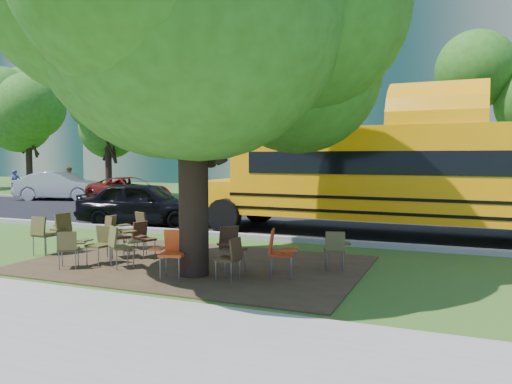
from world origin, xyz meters
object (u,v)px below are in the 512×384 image
at_px(bg_car_red, 129,190).
at_px(school_bus, 432,175).
at_px(chair_2, 69,246).
at_px(black_car, 144,204).
at_px(chair_7, 279,249).
at_px(chair_9, 136,227).
at_px(chair_1, 116,233).
at_px(chair_13, 336,246).
at_px(chair_8, 60,228).
at_px(chair_0, 44,231).
at_px(chair_14, 114,229).
at_px(chair_11, 191,236).
at_px(chair_4, 120,243).
at_px(bg_car_silver, 61,186).
at_px(chair_3, 99,241).
at_px(chair_6, 231,255).
at_px(chair_10, 142,236).
at_px(chair_5, 172,249).
at_px(chair_12, 231,244).
at_px(pedestrian_b, 69,180).
at_px(pedestrian_a, 15,183).

bearing_deg(bg_car_red, school_bus, -98.79).
bearing_deg(bg_car_red, chair_2, -134.54).
xyz_separation_m(black_car, bg_car_red, (-5.44, 6.54, -0.09)).
relative_size(chair_7, chair_9, 1.01).
distance_m(chair_1, chair_13, 4.83).
height_order(chair_7, chair_8, chair_8).
distance_m(chair_0, chair_9, 2.07).
distance_m(school_bus, chair_14, 8.52).
height_order(chair_7, chair_11, chair_7).
bearing_deg(chair_2, chair_13, -12.59).
bearing_deg(chair_2, chair_4, -9.34).
height_order(chair_13, bg_car_silver, bg_car_silver).
bearing_deg(chair_3, chair_2, 70.82).
relative_size(chair_6, bg_car_silver, 0.18).
bearing_deg(chair_14, chair_8, -48.88).
bearing_deg(chair_13, chair_10, 164.77).
relative_size(chair_7, chair_14, 1.10).
height_order(chair_5, chair_7, chair_7).
relative_size(chair_3, chair_5, 0.92).
bearing_deg(bg_car_silver, black_car, -139.69).
bearing_deg(chair_0, chair_12, 5.29).
xyz_separation_m(chair_3, chair_4, (0.66, -0.17, 0.03)).
bearing_deg(chair_9, chair_10, 157.21).
bearing_deg(pedestrian_b, chair_0, 34.24).
bearing_deg(chair_5, chair_12, -141.64).
bearing_deg(chair_9, black_car, -33.84).
relative_size(chair_1, chair_2, 1.22).
bearing_deg(chair_12, chair_4, -32.21).
bearing_deg(bg_car_red, chair_1, -131.21).
bearing_deg(bg_car_red, chair_11, -124.92).
bearing_deg(school_bus, chair_9, -144.80).
xyz_separation_m(chair_4, chair_10, (-0.27, 1.16, -0.04)).
distance_m(chair_0, bg_car_silver, 15.58).
relative_size(school_bus, chair_6, 15.61).
relative_size(school_bus, chair_4, 14.38).
bearing_deg(chair_8, chair_4, -105.71).
bearing_deg(chair_7, bg_car_red, -149.93).
bearing_deg(pedestrian_b, black_car, 43.99).
relative_size(chair_5, chair_13, 1.10).
distance_m(chair_0, chair_8, 0.38).
xyz_separation_m(chair_7, bg_car_silver, (-16.23, 11.58, 0.18)).
bearing_deg(bg_car_red, pedestrian_b, 76.62).
bearing_deg(pedestrian_a, bg_car_red, -76.02).
bearing_deg(chair_10, chair_6, 84.25).
relative_size(school_bus, chair_8, 13.23).
xyz_separation_m(bg_car_silver, pedestrian_a, (-4.25, 0.93, 0.02)).
bearing_deg(school_bus, chair_2, -132.12).
relative_size(chair_5, pedestrian_b, 0.53).
bearing_deg(chair_9, chair_14, 62.51).
height_order(chair_12, pedestrian_a, pedestrian_a).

